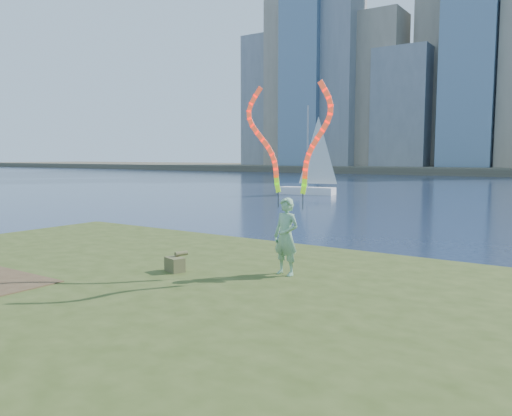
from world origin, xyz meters
The scene contains 5 objects.
ground centered at (0.00, 0.00, 0.00)m, with size 320.00×320.00×0.00m, color #192640.
grassy_knoll centered at (0.00, -2.30, 0.34)m, with size 20.00×18.00×0.80m.
woman_with_ribbons centered at (2.39, 1.01, 2.25)m, with size 1.96×0.45×3.86m.
canvas_bag centered at (0.46, 0.01, 0.95)m, with size 0.45×0.50×0.37m.
sailboat centered at (-11.73, 28.49, 1.22)m, with size 4.74×2.06×7.10m.
Camera 1 is at (7.08, -6.95, 3.01)m, focal length 35.00 mm.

